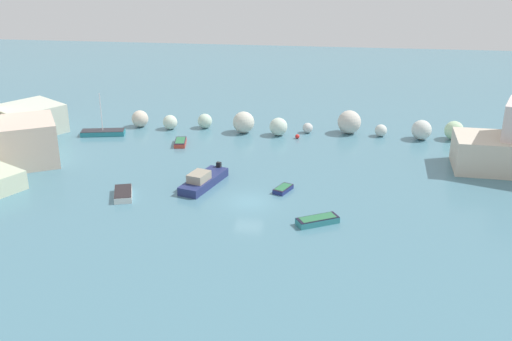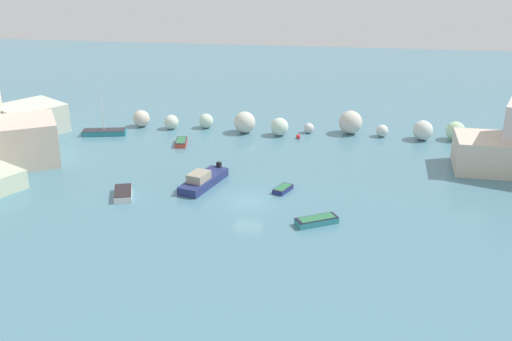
{
  "view_description": "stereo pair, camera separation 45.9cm",
  "coord_description": "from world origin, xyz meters",
  "px_view_note": "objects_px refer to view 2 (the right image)",
  "views": [
    {
      "loc": [
        7.13,
        -49.64,
        22.78
      ],
      "look_at": [
        0.0,
        5.19,
        1.0
      ],
      "focal_mm": 42.89,
      "sensor_mm": 36.0,
      "label": 1
    },
    {
      "loc": [
        7.58,
        -49.58,
        22.78
      ],
      "look_at": [
        0.0,
        5.19,
        1.0
      ],
      "focal_mm": 42.89,
      "sensor_mm": 36.0,
      "label": 2
    }
  ],
  "objects_px": {
    "moored_boat_1": "(317,221)",
    "moored_boat_2": "(283,189)",
    "moored_boat_5": "(203,180)",
    "moored_boat_4": "(181,142)",
    "channel_buoy": "(298,136)",
    "moored_boat_0": "(104,132)",
    "moored_boat_3": "(123,193)"
  },
  "relations": [
    {
      "from": "channel_buoy",
      "to": "moored_boat_4",
      "type": "relative_size",
      "value": 0.17
    },
    {
      "from": "moored_boat_3",
      "to": "channel_buoy",
      "type": "bearing_deg",
      "value": 124.13
    },
    {
      "from": "moored_boat_0",
      "to": "moored_boat_3",
      "type": "height_order",
      "value": "moored_boat_0"
    },
    {
      "from": "moored_boat_1",
      "to": "moored_boat_4",
      "type": "distance_m",
      "value": 24.42
    },
    {
      "from": "moored_boat_2",
      "to": "moored_boat_3",
      "type": "distance_m",
      "value": 14.77
    },
    {
      "from": "moored_boat_0",
      "to": "moored_boat_1",
      "type": "bearing_deg",
      "value": -49.51
    },
    {
      "from": "moored_boat_2",
      "to": "channel_buoy",
      "type": "bearing_deg",
      "value": -157.2
    },
    {
      "from": "moored_boat_0",
      "to": "moored_boat_3",
      "type": "xyz_separation_m",
      "value": [
        8.39,
        -17.24,
        -0.02
      ]
    },
    {
      "from": "moored_boat_2",
      "to": "moored_boat_5",
      "type": "height_order",
      "value": "moored_boat_5"
    },
    {
      "from": "moored_boat_4",
      "to": "moored_boat_5",
      "type": "relative_size",
      "value": 0.44
    },
    {
      "from": "moored_boat_4",
      "to": "moored_boat_2",
      "type": "bearing_deg",
      "value": -141.75
    },
    {
      "from": "channel_buoy",
      "to": "moored_boat_3",
      "type": "distance_m",
      "value": 23.97
    },
    {
      "from": "moored_boat_1",
      "to": "moored_boat_3",
      "type": "xyz_separation_m",
      "value": [
        -17.86,
        3.24,
        -0.01
      ]
    },
    {
      "from": "moored_boat_1",
      "to": "moored_boat_2",
      "type": "xyz_separation_m",
      "value": [
        -3.44,
        6.44,
        -0.08
      ]
    },
    {
      "from": "moored_boat_4",
      "to": "moored_boat_5",
      "type": "xyz_separation_m",
      "value": [
        5.09,
        -11.52,
        0.28
      ]
    },
    {
      "from": "channel_buoy",
      "to": "moored_boat_5",
      "type": "xyz_separation_m",
      "value": [
        -7.99,
        -15.45,
        0.31
      ]
    },
    {
      "from": "moored_boat_2",
      "to": "moored_boat_5",
      "type": "relative_size",
      "value": 0.37
    },
    {
      "from": "moored_boat_5",
      "to": "moored_boat_4",
      "type": "bearing_deg",
      "value": -138.76
    },
    {
      "from": "moored_boat_3",
      "to": "moored_boat_4",
      "type": "bearing_deg",
      "value": 155.8
    },
    {
      "from": "moored_boat_0",
      "to": "moored_boat_1",
      "type": "distance_m",
      "value": 33.29
    },
    {
      "from": "moored_boat_0",
      "to": "moored_boat_4",
      "type": "xyz_separation_m",
      "value": [
        10.01,
        -2.24,
        -0.04
      ]
    },
    {
      "from": "channel_buoy",
      "to": "moored_boat_5",
      "type": "height_order",
      "value": "moored_boat_5"
    },
    {
      "from": "moored_boat_3",
      "to": "moored_boat_0",
      "type": "bearing_deg",
      "value": -172.09
    },
    {
      "from": "moored_boat_4",
      "to": "moored_boat_5",
      "type": "height_order",
      "value": "moored_boat_5"
    },
    {
      "from": "moored_boat_2",
      "to": "moored_boat_3",
      "type": "xyz_separation_m",
      "value": [
        -14.42,
        -3.2,
        0.07
      ]
    },
    {
      "from": "moored_boat_0",
      "to": "moored_boat_3",
      "type": "relative_size",
      "value": 1.48
    },
    {
      "from": "moored_boat_1",
      "to": "moored_boat_2",
      "type": "relative_size",
      "value": 1.51
    },
    {
      "from": "moored_boat_1",
      "to": "moored_boat_2",
      "type": "height_order",
      "value": "moored_boat_1"
    },
    {
      "from": "channel_buoy",
      "to": "moored_boat_5",
      "type": "distance_m",
      "value": 17.39
    },
    {
      "from": "channel_buoy",
      "to": "moored_boat_0",
      "type": "distance_m",
      "value": 23.15
    },
    {
      "from": "moored_boat_5",
      "to": "moored_boat_1",
      "type": "bearing_deg",
      "value": 76.3
    },
    {
      "from": "moored_boat_5",
      "to": "moored_boat_2",
      "type": "bearing_deg",
      "value": 105.31
    }
  ]
}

